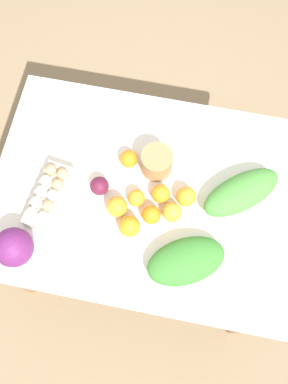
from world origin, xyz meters
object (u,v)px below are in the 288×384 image
at_px(orange_5, 172,212).
at_px(orange_6, 129,159).
at_px(orange_3, 136,198).
at_px(cabbage_purple, 14,247).
at_px(greens_bunch_kale, 186,261).
at_px(beet_root, 99,186).
at_px(orange_1, 186,196).
at_px(greens_bunch_beet_tops, 241,192).
at_px(orange_0, 151,215).
at_px(egg_carton, 49,196).
at_px(orange_4, 117,207).
at_px(paper_bag, 157,162).
at_px(orange_7, 129,226).
at_px(orange_2, 161,194).

bearing_deg(orange_5, orange_6, 138.31).
xyz_separation_m(orange_3, orange_5, (0.14, -0.03, 0.00)).
xyz_separation_m(cabbage_purple, greens_bunch_kale, (0.60, 0.07, -0.02)).
relative_size(beet_root, orange_3, 1.10).
bearing_deg(orange_1, greens_bunch_kale, -80.98).
xyz_separation_m(greens_bunch_beet_tops, orange_0, (-0.31, -0.15, -0.01)).
relative_size(egg_carton, orange_0, 3.79).
relative_size(orange_3, orange_4, 0.83).
distance_m(greens_bunch_beet_tops, beet_root, 0.53).
bearing_deg(cabbage_purple, paper_bag, 44.45).
distance_m(egg_carton, orange_7, 0.32).
relative_size(greens_bunch_beet_tops, orange_6, 4.47).
relative_size(paper_bag, orange_0, 1.70).
bearing_deg(orange_0, egg_carton, -179.45).
bearing_deg(paper_bag, orange_6, 179.35).
bearing_deg(orange_5, orange_3, 168.00).
relative_size(greens_bunch_beet_tops, orange_0, 4.43).
relative_size(egg_carton, orange_2, 3.77).
relative_size(paper_bag, orange_7, 1.52).
relative_size(orange_0, orange_1, 0.94).
relative_size(paper_bag, greens_bunch_beet_tops, 0.38).
bearing_deg(greens_bunch_beet_tops, paper_bag, 170.29).
height_order(orange_1, orange_3, orange_1).
bearing_deg(egg_carton, orange_5, -78.57).
height_order(egg_carton, paper_bag, paper_bag).
xyz_separation_m(orange_0, orange_3, (-0.07, 0.05, -0.00)).
xyz_separation_m(paper_bag, orange_0, (0.02, -0.20, -0.02)).
bearing_deg(orange_0, orange_7, -139.18).
distance_m(greens_bunch_kale, orange_3, 0.30).
distance_m(cabbage_purple, orange_0, 0.50).
bearing_deg(orange_5, orange_7, -149.70).
xyz_separation_m(egg_carton, greens_bunch_beet_tops, (0.69, 0.15, 0.01)).
distance_m(cabbage_purple, orange_5, 0.57).
bearing_deg(orange_6, orange_4, -90.75).
distance_m(paper_bag, greens_bunch_kale, 0.39).
relative_size(cabbage_purple, orange_3, 2.15).
xyz_separation_m(beet_root, orange_5, (0.29, -0.05, 0.00)).
bearing_deg(orange_4, orange_3, 38.15).
bearing_deg(egg_carton, orange_3, -71.75).
bearing_deg(greens_bunch_beet_tops, orange_0, -154.93).
xyz_separation_m(egg_carton, orange_4, (0.26, 0.01, -0.01)).
bearing_deg(orange_0, cabbage_purple, -153.87).
bearing_deg(orange_1, orange_5, -119.72).
bearing_deg(orange_7, greens_bunch_kale, -21.26).
distance_m(paper_bag, orange_7, 0.27).
relative_size(beet_root, orange_5, 0.98).
xyz_separation_m(orange_2, orange_4, (-0.15, -0.08, 0.00)).
xyz_separation_m(greens_bunch_beet_tops, orange_7, (-0.38, -0.20, -0.01)).
distance_m(orange_3, orange_7, 0.11).
bearing_deg(orange_7, orange_5, 30.30).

